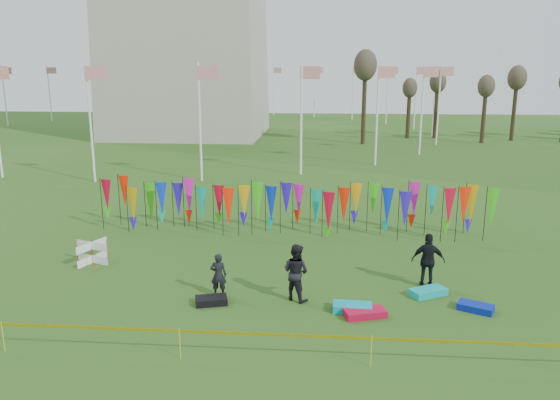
# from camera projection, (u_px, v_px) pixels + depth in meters

# --- Properties ---
(ground) EXTENTS (160.00, 160.00, 0.00)m
(ground) POSITION_uv_depth(u_px,v_px,m) (268.00, 318.00, 17.05)
(ground) COLOR #224A15
(ground) RESTS_ON ground
(flagpole_ring) EXTENTS (57.40, 56.16, 8.00)m
(flagpole_ring) POSITION_uv_depth(u_px,v_px,m) (190.00, 100.00, 63.71)
(flagpole_ring) COLOR white
(flagpole_ring) RESTS_ON ground
(banner_row) EXTENTS (18.64, 0.64, 2.38)m
(banner_row) POSITION_uv_depth(u_px,v_px,m) (293.00, 203.00, 25.41)
(banner_row) COLOR black
(banner_row) RESTS_ON ground
(caution_tape_near) EXTENTS (26.00, 0.02, 0.90)m
(caution_tape_near) POSITION_uv_depth(u_px,v_px,m) (249.00, 335.00, 14.31)
(caution_tape_near) COLOR yellow
(caution_tape_near) RESTS_ON ground
(box_kite) EXTENTS (0.82, 0.82, 0.91)m
(box_kite) POSITION_uv_depth(u_px,v_px,m) (92.00, 252.00, 21.73)
(box_kite) COLOR red
(box_kite) RESTS_ON ground
(person_left) EXTENTS (0.58, 0.44, 1.52)m
(person_left) POSITION_uv_depth(u_px,v_px,m) (218.00, 275.00, 18.53)
(person_left) COLOR black
(person_left) RESTS_ON ground
(person_mid) EXTENTS (1.11, 1.00, 1.95)m
(person_mid) POSITION_uv_depth(u_px,v_px,m) (296.00, 272.00, 18.20)
(person_mid) COLOR black
(person_mid) RESTS_ON ground
(person_right) EXTENTS (1.22, 0.77, 1.97)m
(person_right) POSITION_uv_depth(u_px,v_px,m) (428.00, 260.00, 19.28)
(person_right) COLOR black
(person_right) RESTS_ON ground
(kite_bag_turquoise) EXTENTS (1.26, 0.67, 0.25)m
(kite_bag_turquoise) POSITION_uv_depth(u_px,v_px,m) (352.00, 308.00, 17.50)
(kite_bag_turquoise) COLOR #0CAAC0
(kite_bag_turquoise) RESTS_ON ground
(kite_bag_blue) EXTENTS (1.22, 0.99, 0.23)m
(kite_bag_blue) POSITION_uv_depth(u_px,v_px,m) (476.00, 307.00, 17.54)
(kite_bag_blue) COLOR #0A22AA
(kite_bag_blue) RESTS_ON ground
(kite_bag_red) EXTENTS (1.41, 0.93, 0.24)m
(kite_bag_red) POSITION_uv_depth(u_px,v_px,m) (365.00, 313.00, 17.11)
(kite_bag_red) COLOR red
(kite_bag_red) RESTS_ON ground
(kite_bag_black) EXTENTS (1.15, 0.85, 0.24)m
(kite_bag_black) POSITION_uv_depth(u_px,v_px,m) (211.00, 300.00, 18.04)
(kite_bag_black) COLOR black
(kite_bag_black) RESTS_ON ground
(kite_bag_teal) EXTENTS (1.40, 1.13, 0.24)m
(kite_bag_teal) POSITION_uv_depth(u_px,v_px,m) (428.00, 292.00, 18.73)
(kite_bag_teal) COLOR #0CB3B4
(kite_bag_teal) RESTS_ON ground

